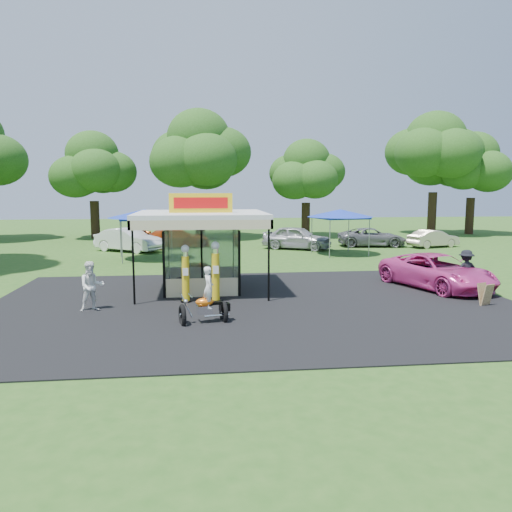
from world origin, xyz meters
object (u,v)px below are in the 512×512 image
object	(u,v)px
bg_car_e	(433,239)
tent_east	(340,214)
gas_pump_right	(216,273)
spectator_west	(92,286)
bg_car_d	(372,237)
kiosk_car	(201,271)
spectator_east_a	(466,270)
motorcycle	(207,301)
pink_sedan	(437,271)
gas_station_kiosk	(201,249)
tent_west	(144,214)
gas_pump_left	(186,275)
a_frame_sign	(485,295)
bg_car_b	(177,238)
bg_car_a	(128,240)
bg_car_c	(297,238)

from	to	relation	value
bg_car_e	tent_east	size ratio (longest dim) A/B	0.92
gas_pump_right	spectator_west	size ratio (longest dim) A/B	1.32
bg_car_d	kiosk_car	bearing A→B (deg)	142.25
spectator_east_a	tent_east	xyz separation A→B (m)	(-1.98, 12.41, 1.86)
motorcycle	pink_sedan	world-z (taller)	motorcycle
gas_station_kiosk	kiosk_car	distance (m)	2.56
gas_pump_right	tent_west	bearing A→B (deg)	107.29
spectator_east_a	tent_west	xyz separation A→B (m)	(-14.67, 11.58, 1.94)
bg_car_d	gas_pump_left	bearing A→B (deg)	149.30
gas_station_kiosk	bg_car_e	bearing A→B (deg)	39.27
kiosk_car	bg_car_d	world-z (taller)	bg_car_d
motorcycle	kiosk_car	size ratio (longest dim) A/B	0.69
gas_pump_left	a_frame_sign	distance (m)	11.30
kiosk_car	spectator_west	bearing A→B (deg)	144.21
bg_car_d	tent_east	world-z (taller)	tent_east
bg_car_b	tent_west	xyz separation A→B (m)	(-1.69, -6.01, 2.09)
tent_east	kiosk_car	bearing A→B (deg)	-136.50
bg_car_d	bg_car_a	bearing A→B (deg)	100.42
motorcycle	spectator_east_a	xyz separation A→B (m)	(11.15, 4.01, 0.13)
bg_car_c	tent_east	size ratio (longest dim) A/B	1.15
tent_west	pink_sedan	bearing A→B (deg)	-38.78
pink_sedan	tent_east	distance (m)	12.02
spectator_west	tent_east	xyz separation A→B (m)	(13.22, 14.27, 1.85)
bg_car_a	bg_car_e	distance (m)	22.52
tent_east	gas_station_kiosk	bearing A→B (deg)	-130.12
pink_sedan	kiosk_car	bearing A→B (deg)	145.88
gas_station_kiosk	gas_pump_right	world-z (taller)	gas_station_kiosk
bg_car_a	tent_west	distance (m)	4.89
bg_car_e	kiosk_car	bearing A→B (deg)	107.30
pink_sedan	bg_car_a	bearing A→B (deg)	117.42
bg_car_d	tent_east	bearing A→B (deg)	146.05
gas_pump_right	bg_car_a	xyz separation A→B (m)	(-5.51, 16.74, -0.31)
gas_station_kiosk	spectator_east_a	distance (m)	11.38
pink_sedan	motorcycle	bearing A→B (deg)	-173.38
bg_car_a	bg_car_b	distance (m)	3.77
motorcycle	bg_car_a	bearing A→B (deg)	92.54
kiosk_car	tent_west	world-z (taller)	tent_west
kiosk_car	bg_car_e	world-z (taller)	bg_car_e
kiosk_car	bg_car_d	distance (m)	18.62
motorcycle	bg_car_b	xyz separation A→B (m)	(-1.82, 21.60, -0.02)
tent_west	bg_car_b	bearing A→B (deg)	74.25
spectator_west	tent_east	world-z (taller)	tent_east
gas_station_kiosk	kiosk_car	size ratio (longest dim) A/B	1.92
motorcycle	bg_car_c	bearing A→B (deg)	58.65
gas_pump_right	bg_car_e	size ratio (longest dim) A/B	0.59
kiosk_car	spectator_east_a	distance (m)	11.83
kiosk_car	bg_car_d	xyz separation A→B (m)	(13.11, 13.22, 0.23)
tent_west	bg_car_d	bearing A→B (deg)	17.61
gas_pump_left	tent_east	world-z (taller)	tent_east
gas_station_kiosk	bg_car_a	world-z (taller)	gas_station_kiosk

